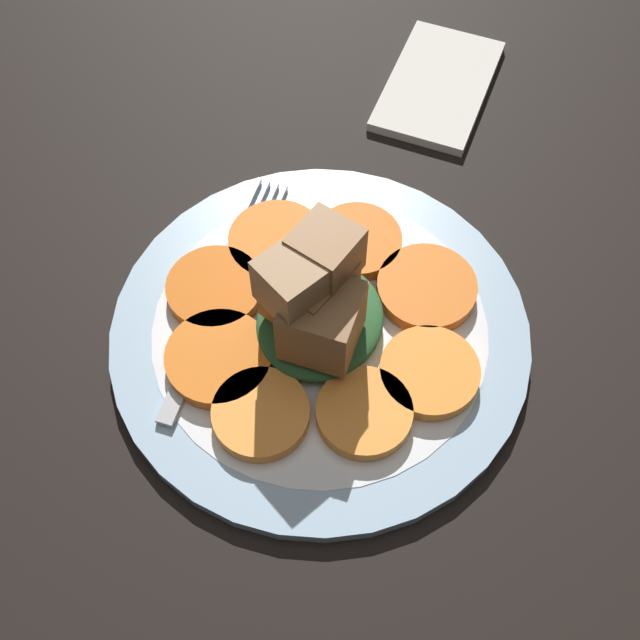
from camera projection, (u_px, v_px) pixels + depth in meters
table_slab at (320, 344)px, 53.72cm from camera, size 120.00×120.00×2.00cm
plate at (320, 332)px, 52.41cm from camera, size 27.30×27.30×1.05cm
carrot_slice_0 at (429, 372)px, 49.68cm from camera, size 6.24×6.24×1.02cm
carrot_slice_1 at (427, 288)px, 52.89cm from camera, size 6.61×6.61×1.02cm
carrot_slice_2 at (364, 243)px, 54.78cm from camera, size 6.09×6.09×1.02cm
carrot_slice_3 at (277, 242)px, 54.82cm from camera, size 6.67×6.67×1.02cm
carrot_slice_4 at (215, 288)px, 52.88cm from camera, size 6.39×6.39×1.02cm
carrot_slice_5 at (219, 358)px, 50.19cm from camera, size 6.72×6.72×1.02cm
carrot_slice_6 at (261, 414)px, 48.23cm from camera, size 5.95×5.95×1.02cm
carrot_slice_7 at (364, 413)px, 48.28cm from camera, size 5.88×5.88×1.02cm
center_pile at (316, 301)px, 48.62cm from camera, size 8.94×8.04×8.92cm
fork at (226, 286)px, 53.34cm from camera, size 19.92×2.94×0.40cm
napkin at (438, 85)px, 64.35cm from camera, size 12.81×7.69×0.80cm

